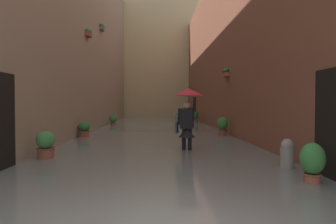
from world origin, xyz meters
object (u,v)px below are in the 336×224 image
at_px(potted_plant_far_right, 84,130).
at_px(potted_plant_mid_right, 46,147).
at_px(potted_plant_far_left, 223,127).
at_px(potted_plant_mid_left, 312,163).
at_px(mooring_bollard, 287,157).
at_px(person_wading, 188,109).
at_px(potted_plant_near_right, 113,120).
at_px(potted_plant_near_left, 195,117).

height_order(potted_plant_far_right, potted_plant_mid_right, potted_plant_mid_right).
distance_m(potted_plant_far_left, potted_plant_mid_right, 7.93).
xyz_separation_m(potted_plant_mid_left, mooring_bollard, (-0.08, -1.27, -0.11)).
relative_size(potted_plant_far_right, potted_plant_mid_left, 0.90).
bearing_deg(potted_plant_mid_left, potted_plant_far_right, -53.63).
xyz_separation_m(person_wading, potted_plant_far_left, (-1.94, -4.24, -0.86)).
relative_size(potted_plant_far_left, potted_plant_near_right, 1.23).
relative_size(potted_plant_far_right, potted_plant_near_right, 1.02).
bearing_deg(potted_plant_far_right, person_wading, 135.44).
xyz_separation_m(potted_plant_mid_right, potted_plant_near_left, (-5.63, -14.67, 0.10)).
relative_size(potted_plant_far_right, mooring_bollard, 0.99).
bearing_deg(potted_plant_mid_left, person_wading, -65.20).
height_order(potted_plant_mid_right, mooring_bollard, potted_plant_mid_right).
xyz_separation_m(potted_plant_near_left, potted_plant_mid_left, (0.05, 17.34, -0.05)).
height_order(person_wading, potted_plant_near_left, person_wading).
distance_m(potted_plant_far_right, potted_plant_mid_right, 5.16).
relative_size(potted_plant_near_right, mooring_bollard, 0.97).
bearing_deg(mooring_bollard, potted_plant_mid_right, -13.98).
bearing_deg(potted_plant_mid_right, potted_plant_near_left, -110.99).
bearing_deg(potted_plant_near_right, potted_plant_near_left, -163.42).
bearing_deg(potted_plant_far_left, potted_plant_near_left, -89.60).
bearing_deg(potted_plant_far_right, potted_plant_mid_right, 92.10).
height_order(potted_plant_near_left, mooring_bollard, potted_plant_near_left).
bearing_deg(mooring_bollard, person_wading, -54.67).
distance_m(potted_plant_mid_left, mooring_bollard, 1.27).
bearing_deg(mooring_bollard, potted_plant_mid_left, 86.54).
bearing_deg(potted_plant_mid_left, potted_plant_near_left, -90.16).
distance_m(potted_plant_far_right, potted_plant_far_left, 5.89).
height_order(potted_plant_mid_right, potted_plant_near_right, potted_plant_mid_right).
relative_size(potted_plant_far_right, potted_plant_far_left, 0.83).
bearing_deg(potted_plant_near_left, potted_plant_near_right, 16.58).
xyz_separation_m(potted_plant_mid_right, potted_plant_near_right, (0.07, -12.97, -0.04)).
xyz_separation_m(potted_plant_mid_right, potted_plant_mid_left, (-5.58, 2.67, 0.05)).
distance_m(potted_plant_mid_left, potted_plant_near_right, 16.63).
distance_m(potted_plant_far_left, potted_plant_near_left, 9.15).
distance_m(potted_plant_near_right, mooring_bollard, 15.47).
bearing_deg(potted_plant_mid_right, potted_plant_near_right, -89.71).
height_order(potted_plant_mid_right, potted_plant_mid_left, potted_plant_mid_left).
bearing_deg(potted_plant_near_right, potted_plant_mid_right, 90.29).
distance_m(potted_plant_mid_right, potted_plant_near_right, 12.97).
relative_size(potted_plant_near_left, mooring_bollard, 1.30).
distance_m(potted_plant_near_left, potted_plant_near_right, 5.94).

